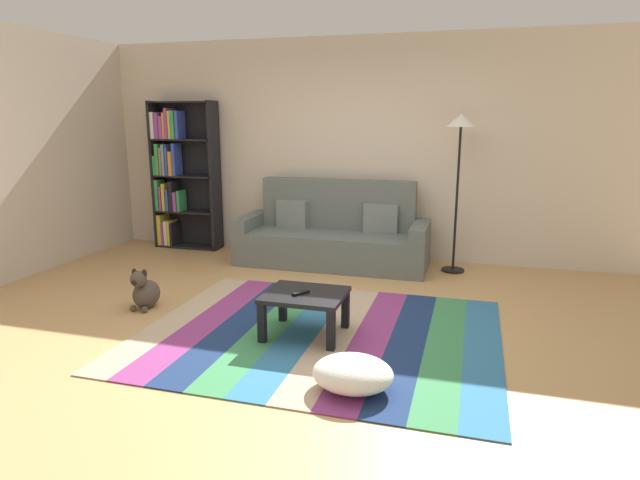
{
  "coord_description": "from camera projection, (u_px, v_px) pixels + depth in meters",
  "views": [
    {
      "loc": [
        1.39,
        -4.09,
        1.73
      ],
      "look_at": [
        0.07,
        0.47,
        0.65
      ],
      "focal_mm": 30.16,
      "sensor_mm": 36.0,
      "label": 1
    }
  ],
  "objects": [
    {
      "name": "bookshelf",
      "position": [
        178.0,
        175.0,
        7.2
      ],
      "size": [
        0.9,
        0.28,
        1.95
      ],
      "color": "black",
      "rests_on": "ground_plane"
    },
    {
      "name": "dog",
      "position": [
        145.0,
        292.0,
        4.98
      ],
      "size": [
        0.22,
        0.35,
        0.4
      ],
      "color": "#473D33",
      "rests_on": "ground_plane"
    },
    {
      "name": "standing_lamp",
      "position": [
        460.0,
        141.0,
        5.89
      ],
      "size": [
        0.32,
        0.32,
        1.78
      ],
      "color": "black",
      "rests_on": "ground_plane"
    },
    {
      "name": "rug",
      "position": [
        319.0,
        333.0,
        4.41
      ],
      "size": [
        2.87,
        2.38,
        0.01
      ],
      "color": "tan",
      "rests_on": "ground_plane"
    },
    {
      "name": "pouf",
      "position": [
        353.0,
        373.0,
        3.47
      ],
      "size": [
        0.53,
        0.45,
        0.22
      ],
      "primitive_type": "ellipsoid",
      "color": "white",
      "rests_on": "rug"
    },
    {
      "name": "couch",
      "position": [
        333.0,
        236.0,
        6.47
      ],
      "size": [
        2.26,
        0.8,
        1.0
      ],
      "color": "#59605B",
      "rests_on": "ground_plane"
    },
    {
      "name": "tv_remote",
      "position": [
        301.0,
        293.0,
        4.28
      ],
      "size": [
        0.12,
        0.15,
        0.02
      ],
      "primitive_type": "cube",
      "rotation": [
        0.0,
        0.0,
        -0.58
      ],
      "color": "black",
      "rests_on": "coffee_table"
    },
    {
      "name": "left_wall",
      "position": [
        25.0,
        153.0,
        5.92
      ],
      "size": [
        0.1,
        5.5,
        2.7
      ],
      "primitive_type": "cube",
      "color": "beige",
      "rests_on": "ground_plane"
    },
    {
      "name": "coffee_table",
      "position": [
        305.0,
        300.0,
        4.32
      ],
      "size": [
        0.64,
        0.55,
        0.35
      ],
      "color": "black",
      "rests_on": "rug"
    },
    {
      "name": "ground_plane",
      "position": [
        297.0,
        325.0,
        4.6
      ],
      "size": [
        14.0,
        14.0,
        0.0
      ],
      "primitive_type": "plane",
      "color": "tan"
    },
    {
      "name": "back_wall",
      "position": [
        361.0,
        149.0,
        6.68
      ],
      "size": [
        6.8,
        0.1,
        2.7
      ],
      "primitive_type": "cube",
      "color": "beige",
      "rests_on": "ground_plane"
    }
  ]
}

